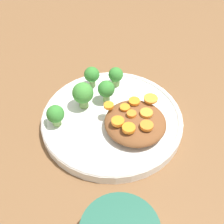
# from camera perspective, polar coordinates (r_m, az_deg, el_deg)

# --- Properties ---
(ground_plane) EXTENTS (4.00, 4.00, 0.00)m
(ground_plane) POSITION_cam_1_polar(r_m,az_deg,el_deg) (0.64, 0.00, -2.18)
(ground_plane) COLOR brown
(plate) EXTENTS (0.28, 0.28, 0.02)m
(plate) POSITION_cam_1_polar(r_m,az_deg,el_deg) (0.63, 0.00, -1.37)
(plate) COLOR silver
(plate) RESTS_ON ground_plane
(stew_mound) EXTENTS (0.12, 0.12, 0.03)m
(stew_mound) POSITION_cam_1_polar(r_m,az_deg,el_deg) (0.60, 4.27, -1.92)
(stew_mound) COLOR brown
(stew_mound) RESTS_ON plate
(broccoli_floret_0) EXTENTS (0.04, 0.04, 0.06)m
(broccoli_floret_0) POSITION_cam_1_polar(r_m,az_deg,el_deg) (0.63, -5.34, 3.34)
(broccoli_floret_0) COLOR #759E51
(broccoli_floret_0) RESTS_ON plate
(broccoli_floret_1) EXTENTS (0.04, 0.04, 0.05)m
(broccoli_floret_1) POSITION_cam_1_polar(r_m,az_deg,el_deg) (0.64, -0.69, 4.17)
(broccoli_floret_1) COLOR #7FA85B
(broccoli_floret_1) RESTS_ON plate
(broccoli_floret_2) EXTENTS (0.03, 0.03, 0.05)m
(broccoli_floret_2) POSITION_cam_1_polar(r_m,az_deg,el_deg) (0.68, -3.72, 6.73)
(broccoli_floret_2) COLOR #7FA85B
(broccoli_floret_2) RESTS_ON plate
(broccoli_floret_3) EXTENTS (0.03, 0.03, 0.05)m
(broccoli_floret_3) POSITION_cam_1_polar(r_m,az_deg,el_deg) (0.60, -10.29, -0.49)
(broccoli_floret_3) COLOR #7FA85B
(broccoli_floret_3) RESTS_ON plate
(broccoli_floret_4) EXTENTS (0.03, 0.03, 0.04)m
(broccoli_floret_4) POSITION_cam_1_polar(r_m,az_deg,el_deg) (0.68, 0.70, 6.67)
(broccoli_floret_4) COLOR #759E51
(broccoli_floret_4) RESTS_ON plate
(carrot_slice_0) EXTENTS (0.02, 0.02, 0.01)m
(carrot_slice_0) POSITION_cam_1_polar(r_m,az_deg,el_deg) (0.57, 0.59, -1.82)
(carrot_slice_0) COLOR orange
(carrot_slice_0) RESTS_ON stew_mound
(carrot_slice_1) EXTENTS (0.02, 0.02, 0.01)m
(carrot_slice_1) POSITION_cam_1_polar(r_m,az_deg,el_deg) (0.56, 3.07, -2.96)
(carrot_slice_1) COLOR orange
(carrot_slice_1) RESTS_ON stew_mound
(carrot_slice_2) EXTENTS (0.02, 0.02, 0.01)m
(carrot_slice_2) POSITION_cam_1_polar(r_m,az_deg,el_deg) (0.58, 3.59, -0.36)
(carrot_slice_2) COLOR orange
(carrot_slice_2) RESTS_ON stew_mound
(carrot_slice_3) EXTENTS (0.02, 0.02, 0.01)m
(carrot_slice_3) POSITION_cam_1_polar(r_m,az_deg,el_deg) (0.57, 6.35, -2.50)
(carrot_slice_3) COLOR orange
(carrot_slice_3) RESTS_ON stew_mound
(carrot_slice_4) EXTENTS (0.03, 0.03, 0.00)m
(carrot_slice_4) POSITION_cam_1_polar(r_m,az_deg,el_deg) (0.62, 7.13, 2.38)
(carrot_slice_4) COLOR orange
(carrot_slice_4) RESTS_ON stew_mound
(carrot_slice_5) EXTENTS (0.02, 0.02, 0.01)m
(carrot_slice_5) POSITION_cam_1_polar(r_m,az_deg,el_deg) (0.61, 4.09, 1.99)
(carrot_slice_5) COLOR orange
(carrot_slice_5) RESTS_ON stew_mound
(carrot_slice_6) EXTENTS (0.02, 0.02, 0.01)m
(carrot_slice_6) POSITION_cam_1_polar(r_m,az_deg,el_deg) (0.59, 6.31, -0.18)
(carrot_slice_6) COLOR orange
(carrot_slice_6) RESTS_ON stew_mound
(carrot_slice_7) EXTENTS (0.02, 0.02, 0.01)m
(carrot_slice_7) POSITION_cam_1_polar(r_m,az_deg,el_deg) (0.60, -0.70, 1.48)
(carrot_slice_7) COLOR orange
(carrot_slice_7) RESTS_ON stew_mound
(carrot_slice_8) EXTENTS (0.02, 0.02, 0.00)m
(carrot_slice_8) POSITION_cam_1_polar(r_m,az_deg,el_deg) (0.60, 2.39, 0.84)
(carrot_slice_8) COLOR orange
(carrot_slice_8) RESTS_ON stew_mound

